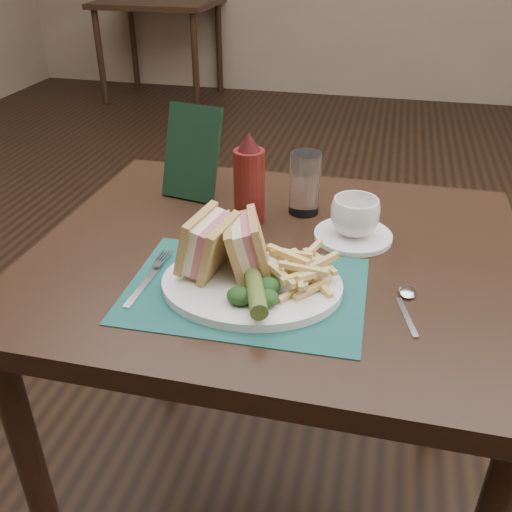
{
  "coord_description": "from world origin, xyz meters",
  "views": [
    {
      "loc": [
        0.17,
        -1.41,
        1.28
      ],
      "look_at": [
        -0.02,
        -0.61,
        0.8
      ],
      "focal_mm": 40.0,
      "sensor_mm": 36.0,
      "label": 1
    }
  ],
  "objects_px": {
    "table_bg_left": "(162,50)",
    "saucer": "(353,236)",
    "sandwich_half_b": "(234,245)",
    "drinking_glass": "(305,183)",
    "plate": "(252,284)",
    "table_main": "(274,398)",
    "sandwich_half_a": "(196,241)",
    "placemat": "(246,290)",
    "coffee_cup": "(355,217)",
    "check_presenter": "(192,152)",
    "ketchup_bottle": "(249,178)"
  },
  "relations": [
    {
      "from": "table_main",
      "to": "saucer",
      "type": "distance_m",
      "value": 0.41
    },
    {
      "from": "placemat",
      "to": "sandwich_half_a",
      "type": "bearing_deg",
      "value": 166.19
    },
    {
      "from": "coffee_cup",
      "to": "check_presenter",
      "type": "bearing_deg",
      "value": 161.17
    },
    {
      "from": "table_main",
      "to": "plate",
      "type": "bearing_deg",
      "value": -96.36
    },
    {
      "from": "table_bg_left",
      "to": "saucer",
      "type": "bearing_deg",
      "value": -62.81
    },
    {
      "from": "table_main",
      "to": "table_bg_left",
      "type": "height_order",
      "value": "same"
    },
    {
      "from": "drinking_glass",
      "to": "check_presenter",
      "type": "relative_size",
      "value": 0.64
    },
    {
      "from": "plate",
      "to": "ketchup_bottle",
      "type": "relative_size",
      "value": 1.61
    },
    {
      "from": "check_presenter",
      "to": "table_bg_left",
      "type": "bearing_deg",
      "value": 123.55
    },
    {
      "from": "drinking_glass",
      "to": "ketchup_bottle",
      "type": "bearing_deg",
      "value": -147.85
    },
    {
      "from": "table_bg_left",
      "to": "plate",
      "type": "relative_size",
      "value": 3.0
    },
    {
      "from": "sandwich_half_b",
      "to": "drinking_glass",
      "type": "relative_size",
      "value": 0.78
    },
    {
      "from": "table_main",
      "to": "check_presenter",
      "type": "distance_m",
      "value": 0.57
    },
    {
      "from": "placemat",
      "to": "coffee_cup",
      "type": "height_order",
      "value": "coffee_cup"
    },
    {
      "from": "saucer",
      "to": "table_bg_left",
      "type": "bearing_deg",
      "value": 117.19
    },
    {
      "from": "table_bg_left",
      "to": "sandwich_half_a",
      "type": "bearing_deg",
      "value": -67.21
    },
    {
      "from": "table_main",
      "to": "check_presenter",
      "type": "xyz_separation_m",
      "value": [
        -0.23,
        0.2,
        0.47
      ]
    },
    {
      "from": "coffee_cup",
      "to": "placemat",
      "type": "bearing_deg",
      "value": -125.24
    },
    {
      "from": "sandwich_half_b",
      "to": "drinking_glass",
      "type": "xyz_separation_m",
      "value": [
        0.07,
        0.29,
        -0.0
      ]
    },
    {
      "from": "drinking_glass",
      "to": "sandwich_half_b",
      "type": "bearing_deg",
      "value": -104.07
    },
    {
      "from": "plate",
      "to": "coffee_cup",
      "type": "distance_m",
      "value": 0.27
    },
    {
      "from": "table_main",
      "to": "sandwich_half_b",
      "type": "height_order",
      "value": "sandwich_half_b"
    },
    {
      "from": "plate",
      "to": "sandwich_half_a",
      "type": "bearing_deg",
      "value": 164.39
    },
    {
      "from": "table_main",
      "to": "sandwich_half_b",
      "type": "xyz_separation_m",
      "value": [
        -0.05,
        -0.12,
        0.44
      ]
    },
    {
      "from": "sandwich_half_a",
      "to": "saucer",
      "type": "xyz_separation_m",
      "value": [
        0.25,
        0.2,
        -0.07
      ]
    },
    {
      "from": "plate",
      "to": "coffee_cup",
      "type": "bearing_deg",
      "value": 49.96
    },
    {
      "from": "table_bg_left",
      "to": "saucer",
      "type": "xyz_separation_m",
      "value": [
        1.82,
        -3.54,
        0.38
      ]
    },
    {
      "from": "sandwich_half_a",
      "to": "ketchup_bottle",
      "type": "height_order",
      "value": "ketchup_bottle"
    },
    {
      "from": "placemat",
      "to": "sandwich_half_b",
      "type": "relative_size",
      "value": 3.87
    },
    {
      "from": "placemat",
      "to": "sandwich_half_a",
      "type": "relative_size",
      "value": 3.7
    },
    {
      "from": "saucer",
      "to": "check_presenter",
      "type": "relative_size",
      "value": 0.74
    },
    {
      "from": "plate",
      "to": "drinking_glass",
      "type": "distance_m",
      "value": 0.32
    },
    {
      "from": "check_presenter",
      "to": "placemat",
      "type": "bearing_deg",
      "value": -48.63
    },
    {
      "from": "plate",
      "to": "sandwich_half_b",
      "type": "relative_size",
      "value": 2.96
    },
    {
      "from": "sandwich_half_a",
      "to": "coffee_cup",
      "type": "height_order",
      "value": "sandwich_half_a"
    },
    {
      "from": "drinking_glass",
      "to": "check_presenter",
      "type": "xyz_separation_m",
      "value": [
        -0.25,
        0.03,
        0.03
      ]
    },
    {
      "from": "saucer",
      "to": "drinking_glass",
      "type": "xyz_separation_m",
      "value": [
        -0.11,
        0.09,
        0.06
      ]
    },
    {
      "from": "table_main",
      "to": "coffee_cup",
      "type": "bearing_deg",
      "value": 30.81
    },
    {
      "from": "placemat",
      "to": "sandwich_half_b",
      "type": "xyz_separation_m",
      "value": [
        -0.03,
        0.03,
        0.07
      ]
    },
    {
      "from": "saucer",
      "to": "ketchup_bottle",
      "type": "xyz_separation_m",
      "value": [
        -0.21,
        0.03,
        0.09
      ]
    },
    {
      "from": "check_presenter",
      "to": "coffee_cup",
      "type": "bearing_deg",
      "value": -8.35
    },
    {
      "from": "table_main",
      "to": "plate",
      "type": "distance_m",
      "value": 0.41
    },
    {
      "from": "table_bg_left",
      "to": "sandwich_half_a",
      "type": "distance_m",
      "value": 4.08
    },
    {
      "from": "plate",
      "to": "saucer",
      "type": "xyz_separation_m",
      "value": [
        0.15,
        0.22,
        -0.0
      ]
    },
    {
      "from": "table_main",
      "to": "table_bg_left",
      "type": "xyz_separation_m",
      "value": [
        -1.69,
        3.62,
        0.0
      ]
    },
    {
      "from": "table_bg_left",
      "to": "ketchup_bottle",
      "type": "relative_size",
      "value": 4.84
    },
    {
      "from": "placemat",
      "to": "drinking_glass",
      "type": "distance_m",
      "value": 0.32
    },
    {
      "from": "table_main",
      "to": "sandwich_half_a",
      "type": "distance_m",
      "value": 0.48
    },
    {
      "from": "sandwich_half_b",
      "to": "table_bg_left",
      "type": "bearing_deg",
      "value": 96.26
    },
    {
      "from": "placemat",
      "to": "plate",
      "type": "relative_size",
      "value": 1.31
    }
  ]
}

